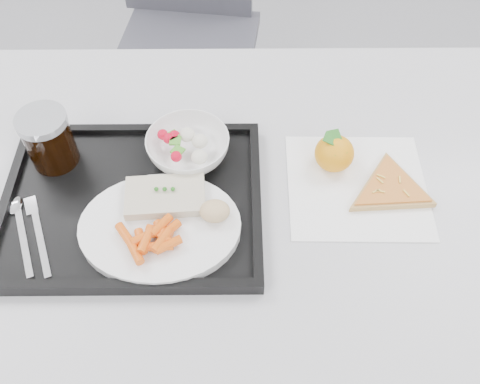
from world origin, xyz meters
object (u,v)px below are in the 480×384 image
Objects in this scene: dinner_plate at (160,227)px; cola_glass at (48,138)px; chair at (186,12)px; tray at (133,203)px; pizza_slice at (390,188)px; salad_bowl at (188,147)px; table at (217,209)px; tangerine at (334,153)px.

cola_glass reaches higher than dinner_plate.
dinner_plate is at bearing -37.69° from cola_glass.
chair reaches higher than dinner_plate.
dinner_plate is 2.50× the size of cola_glass.
tray is 1.80× the size of pizza_slice.
tray reaches higher than pizza_slice.
pizza_slice is (0.40, 0.09, -0.01)m from dinner_plate.
chair reaches higher than salad_bowl.
cola_glass reaches higher than tray.
tray is 1.67× the size of dinner_plate.
chair is 0.92m from tray.
chair is 1.00m from pizza_slice.
salad_bowl reaches higher than table.
tangerine reaches higher than dinner_plate.
chair is 2.07× the size of tray.
tray is (-0.14, -0.04, 0.08)m from table.
table is 0.25m from tangerine.
salad_bowl is at bearing 76.68° from dinner_plate.
table is 11.11× the size of cola_glass.
dinner_plate is at bearing -103.32° from salad_bowl.
dinner_plate is 3.22× the size of tangerine.
salad_bowl reaches higher than dinner_plate.
chair is 11.09× the size of tangerine.
tangerine is at bearing -67.49° from chair.
pizza_slice is at bearing -6.56° from cola_glass.
cola_glass reaches higher than salad_bowl.
salad_bowl is (0.04, 0.17, 0.01)m from dinner_plate.
chair is (-0.12, 0.86, -0.15)m from table.
salad_bowl is at bearing 168.03° from pizza_slice.
dinner_plate is (0.06, -0.06, 0.02)m from tray.
tangerine is at bearing 13.30° from table.
chair is 0.83m from salad_bowl.
cola_glass is (-0.18, -0.80, 0.28)m from chair.
tray is 0.37m from tangerine.
tangerine is (0.31, 0.15, 0.01)m from dinner_plate.
dinner_plate is 0.41m from pizza_slice.
tangerine is 0.12m from pizza_slice.
dinner_plate reaches higher than pizza_slice.
cola_glass is at bearing -178.36° from salad_bowl.
salad_bowl is (0.09, 0.10, 0.03)m from tray.
chair is 0.91m from tangerine.
dinner_plate is 0.34m from tangerine.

